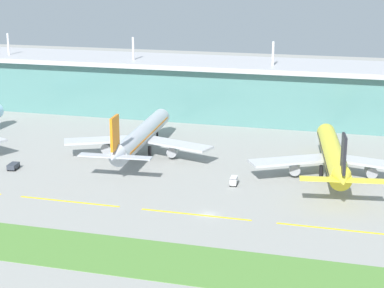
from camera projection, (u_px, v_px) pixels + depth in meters
The scene contains 10 objects.
ground_plane at pixel (208, 215), 159.13m from camera, with size 600.00×600.00×0.00m, color gray.
terminal_building at pixel (274, 92), 252.55m from camera, with size 288.00×34.00×31.60m.
airliner_near_middle at pixel (141, 136), 206.93m from camera, with size 48.65×62.62×18.90m.
airliner_far_middle at pixel (333, 155), 186.20m from camera, with size 48.24×59.88×18.90m.
taxiway_stripe_mid_west at pixel (69, 201), 167.83m from camera, with size 28.00×0.70×0.04m, color yellow.
taxiway_stripe_centre at pixel (196, 215), 159.01m from camera, with size 28.00×0.70×0.04m, color yellow.
taxiway_stripe_mid_east at pixel (337, 229), 150.20m from camera, with size 28.00×0.70×0.04m, color yellow.
grass_verge at pixel (176, 262), 133.49m from camera, with size 300.00×18.00×0.10m, color #518438.
pushback_tug at pixel (13, 166), 193.81m from camera, with size 2.98×4.66×1.85m.
baggage_cart at pixel (234, 181), 179.93m from camera, with size 2.15×3.69×2.48m.
Camera 1 is at (36.13, -144.30, 59.25)m, focal length 60.59 mm.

